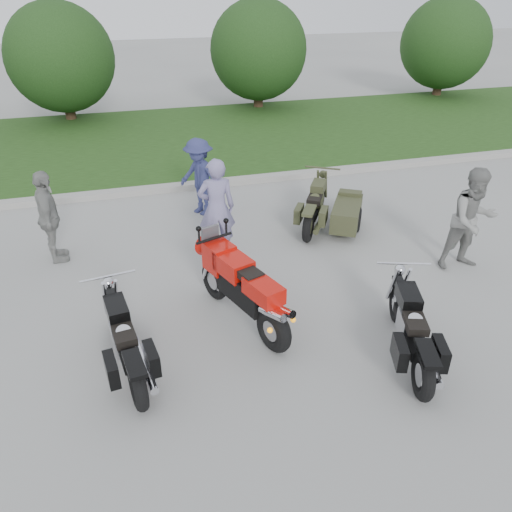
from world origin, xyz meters
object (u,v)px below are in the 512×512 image
object	(u,v)px
person_back	(49,218)
cruiser_right	(412,333)
person_grey	(472,220)
sportbike_red	(243,288)
person_denim	(199,177)
person_stripe	(217,208)
cruiser_sidecar	(333,211)
cruiser_left	(126,344)

from	to	relation	value
person_back	cruiser_right	bearing A→B (deg)	-137.17
person_grey	sportbike_red	bearing A→B (deg)	-170.38
person_denim	sportbike_red	bearing A→B (deg)	-35.58
person_grey	person_denim	distance (m)	5.52
person_denim	person_stripe	bearing A→B (deg)	-34.68
cruiser_sidecar	cruiser_right	bearing A→B (deg)	-67.42
person_stripe	person_denim	xyz separation A→B (m)	(0.02, 1.92, -0.09)
person_denim	cruiser_right	bearing A→B (deg)	-15.51
cruiser_sidecar	person_back	xyz separation A→B (m)	(-5.45, 0.19, 0.47)
cruiser_right	cruiser_sidecar	bearing A→B (deg)	99.66
cruiser_right	person_denim	xyz separation A→B (m)	(-1.87, 5.59, 0.40)
sportbike_red	person_stripe	distance (m)	2.29
cruiser_left	cruiser_sidecar	world-z (taller)	cruiser_sidecar
cruiser_left	cruiser_sidecar	bearing A→B (deg)	28.49
cruiser_right	cruiser_sidecar	xyz separation A→B (m)	(0.62, 4.04, -0.04)
person_denim	person_back	size ratio (longest dim) A/B	0.97
cruiser_right	person_grey	size ratio (longest dim) A/B	1.16
cruiser_right	person_denim	size ratio (longest dim) A/B	1.28
cruiser_left	person_stripe	world-z (taller)	person_stripe
sportbike_red	person_denim	xyz separation A→B (m)	(0.12, 4.18, 0.21)
cruiser_right	person_stripe	bearing A→B (deg)	135.64
sportbike_red	cruiser_left	bearing A→B (deg)	179.11
person_grey	person_back	bearing A→B (deg)	164.47
person_grey	person_stripe	bearing A→B (deg)	159.92
person_stripe	person_back	bearing A→B (deg)	-6.62
cruiser_left	person_grey	xyz separation A→B (m)	(6.02, 1.14, 0.50)
cruiser_sidecar	person_denim	world-z (taller)	person_denim
sportbike_red	person_back	size ratio (longest dim) A/B	1.27
cruiser_right	person_grey	distance (m)	3.05
person_back	person_denim	bearing A→B (deg)	-71.40
cruiser_right	person_stripe	size ratio (longest dim) A/B	1.15
sportbike_red	person_grey	xyz separation A→B (m)	(4.27, 0.56, 0.30)
cruiser_right	person_back	distance (m)	6.44
sportbike_red	person_denim	bearing A→B (deg)	68.96
cruiser_sidecar	person_stripe	distance (m)	2.59
cruiser_left	cruiser_right	world-z (taller)	cruiser_right
sportbike_red	person_back	xyz separation A→B (m)	(-2.85, 2.83, 0.23)
person_denim	person_grey	bearing A→B (deg)	14.89
sportbike_red	cruiser_left	world-z (taller)	sportbike_red
cruiser_sidecar	person_denim	bearing A→B (deg)	179.47
cruiser_right	cruiser_left	bearing A→B (deg)	-173.95
person_grey	person_back	distance (m)	7.47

